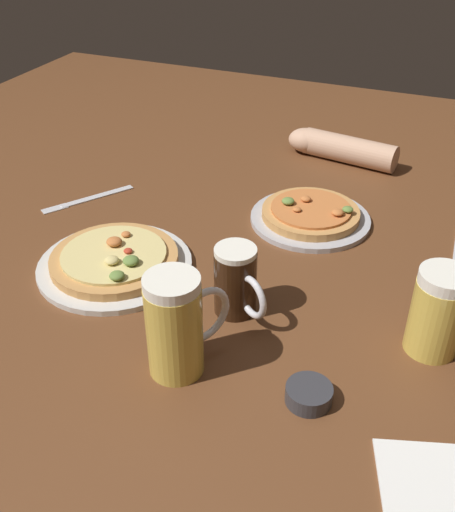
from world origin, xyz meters
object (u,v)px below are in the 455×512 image
object	(u,v)px
beer_mug_pale	(437,311)
diner_arm	(337,147)
ramekin_sauce	(309,394)
napkin_folded	(432,483)
knife_right	(88,199)
beer_mug_dark	(177,325)
beer_mug_amber	(237,282)
pizza_plate_near	(115,261)
pizza_plate_far	(310,215)

from	to	relation	value
beer_mug_pale	diner_arm	distance (m)	0.75
ramekin_sauce	napkin_folded	bearing A→B (deg)	-22.48
napkin_folded	knife_right	distance (m)	0.99
napkin_folded	diner_arm	distance (m)	1.01
beer_mug_dark	beer_mug_amber	size ratio (longest dim) A/B	1.35
pizza_plate_near	beer_mug_amber	xyz separation A→B (m)	(0.27, -0.03, 0.05)
napkin_folded	beer_mug_amber	bearing A→B (deg)	147.42
beer_mug_pale	napkin_folded	xyz separation A→B (m)	(0.04, -0.27, -0.07)
pizza_plate_near	napkin_folded	distance (m)	0.70
pizza_plate_far	beer_mug_pale	xyz separation A→B (m)	(0.30, -0.32, 0.06)
pizza_plate_near	knife_right	bearing A→B (deg)	133.76
beer_mug_pale	knife_right	size ratio (longest dim) A/B	0.76
beer_mug_amber	napkin_folded	size ratio (longest dim) A/B	0.95
pizza_plate_far	beer_mug_pale	distance (m)	0.44
pizza_plate_far	beer_mug_amber	size ratio (longest dim) A/B	2.04
diner_arm	pizza_plate_far	bearing A→B (deg)	-85.47
pizza_plate_near	pizza_plate_far	size ratio (longest dim) A/B	1.14
beer_mug_pale	knife_right	bearing A→B (deg)	165.17
napkin_folded	ramekin_sauce	bearing A→B (deg)	157.52
pizza_plate_near	beer_mug_pale	xyz separation A→B (m)	(0.61, 0.00, 0.06)
beer_mug_amber	napkin_folded	world-z (taller)	beer_mug_amber
beer_mug_dark	napkin_folded	size ratio (longest dim) A/B	1.29
napkin_folded	knife_right	size ratio (longest dim) A/B	0.68
ramekin_sauce	diner_arm	bearing A→B (deg)	101.28
beer_mug_dark	beer_mug_amber	world-z (taller)	beer_mug_dark
knife_right	beer_mug_dark	bearing A→B (deg)	-42.92
beer_mug_pale	ramekin_sauce	bearing A→B (deg)	-128.25
pizza_plate_far	ramekin_sauce	size ratio (longest dim) A/B	3.76
beer_mug_dark	beer_mug_amber	bearing A→B (deg)	78.96
beer_mug_amber	beer_mug_dark	bearing A→B (deg)	-101.04
napkin_folded	pizza_plate_far	bearing A→B (deg)	119.34
beer_mug_amber	ramekin_sauce	xyz separation A→B (m)	(0.18, -0.16, -0.05)
ramekin_sauce	napkin_folded	xyz separation A→B (m)	(0.19, -0.08, -0.01)
beer_mug_pale	ramekin_sauce	world-z (taller)	beer_mug_pale
knife_right	diner_arm	xyz separation A→B (m)	(0.49, 0.45, 0.03)
ramekin_sauce	beer_mug_pale	bearing A→B (deg)	51.75
beer_mug_pale	pizza_plate_far	bearing A→B (deg)	132.76
knife_right	diner_arm	size ratio (longest dim) A/B	0.67
pizza_plate_far	beer_mug_dark	xyz separation A→B (m)	(-0.07, -0.53, 0.07)
beer_mug_pale	knife_right	world-z (taller)	beer_mug_pale
beer_mug_dark	napkin_folded	distance (m)	0.42
knife_right	ramekin_sauce	bearing A→B (deg)	-31.75
pizza_plate_near	beer_mug_pale	world-z (taller)	beer_mug_pale
pizza_plate_far	pizza_plate_near	bearing A→B (deg)	-133.41
beer_mug_dark	beer_mug_amber	xyz separation A→B (m)	(0.03, 0.17, -0.02)
ramekin_sauce	knife_right	world-z (taller)	ramekin_sauce
pizza_plate_near	pizza_plate_far	xyz separation A→B (m)	(0.31, 0.33, -0.00)
beer_mug_dark	ramekin_sauce	distance (m)	0.23
beer_mug_pale	pizza_plate_near	bearing A→B (deg)	-179.64
pizza_plate_near	diner_arm	world-z (taller)	diner_arm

